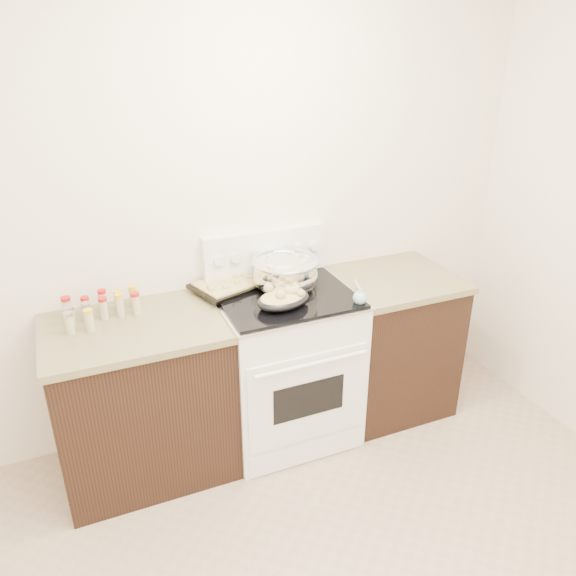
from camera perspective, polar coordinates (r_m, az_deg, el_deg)
room_shell at (r=1.53m, az=8.03°, el=1.86°), size 4.10×3.60×2.75m
counter_left at (r=3.21m, az=-14.45°, el=-10.79°), size 0.93×0.67×0.92m
counter_right at (r=3.68m, az=10.19°, el=-5.37°), size 0.73×0.67×0.92m
kitchen_range at (r=3.36m, az=-0.37°, el=-7.54°), size 0.78×0.73×1.22m
mixing_bowl at (r=3.18m, az=-0.25°, el=1.48°), size 0.49×0.49×0.22m
roasting_pan at (r=2.98m, az=-0.46°, el=-1.01°), size 0.35×0.28×0.12m
baking_sheet at (r=3.24m, az=-5.70°, el=0.50°), size 0.50×0.42×0.06m
wooden_spoon at (r=3.10m, az=-1.71°, el=-0.67°), size 0.12×0.24×0.04m
blue_ladle at (r=3.06m, az=7.27°, el=-0.84°), size 0.14×0.25×0.10m
spice_jars at (r=3.06m, az=-18.68°, el=-1.94°), size 0.39×0.24×0.13m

